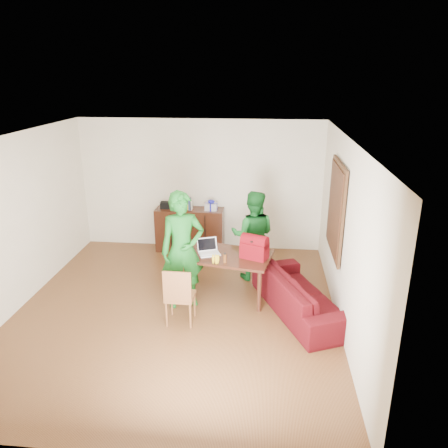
# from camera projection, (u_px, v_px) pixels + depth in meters

# --- Properties ---
(room) EXTENTS (5.20, 5.70, 2.90)m
(room) POSITION_uv_depth(u_px,v_px,m) (175.00, 231.00, 6.58)
(room) COLOR #442411
(room) RESTS_ON ground
(table) EXTENTS (1.72, 1.18, 0.74)m
(table) POSITION_uv_depth(u_px,v_px,m) (223.00, 259.00, 7.21)
(table) COLOR black
(table) RESTS_ON ground
(chair) EXTENTS (0.42, 0.40, 0.91)m
(chair) POSITION_uv_depth(u_px,v_px,m) (180.00, 306.00, 6.52)
(chair) COLOR brown
(chair) RESTS_ON ground
(person_near) EXTENTS (0.80, 0.67, 1.89)m
(person_near) POSITION_uv_depth(u_px,v_px,m) (183.00, 250.00, 6.80)
(person_near) COLOR #15611C
(person_near) RESTS_ON ground
(person_far) EXTENTS (0.82, 0.65, 1.64)m
(person_far) POSITION_uv_depth(u_px,v_px,m) (253.00, 236.00, 7.76)
(person_far) COLOR #13581D
(person_far) RESTS_ON ground
(laptop) EXTENTS (0.40, 0.34, 0.24)m
(laptop) POSITION_uv_depth(u_px,v_px,m) (209.00, 252.00, 7.15)
(laptop) COLOR white
(laptop) RESTS_ON table
(bananas) EXTENTS (0.16, 0.11, 0.06)m
(bananas) POSITION_uv_depth(u_px,v_px,m) (216.00, 262.00, 6.82)
(bananas) COLOR gold
(bananas) RESTS_ON table
(bottle) EXTENTS (0.06, 0.06, 0.16)m
(bottle) POSITION_uv_depth(u_px,v_px,m) (225.00, 258.00, 6.83)
(bottle) COLOR #5E3215
(bottle) RESTS_ON table
(red_bag) EXTENTS (0.48, 0.38, 0.31)m
(red_bag) POSITION_uv_depth(u_px,v_px,m) (254.00, 249.00, 6.98)
(red_bag) COLOR maroon
(red_bag) RESTS_ON table
(sofa) EXTENTS (1.58, 2.24, 0.61)m
(sofa) POSITION_uv_depth(u_px,v_px,m) (301.00, 294.00, 6.80)
(sofa) COLOR #3B0B07
(sofa) RESTS_ON ground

